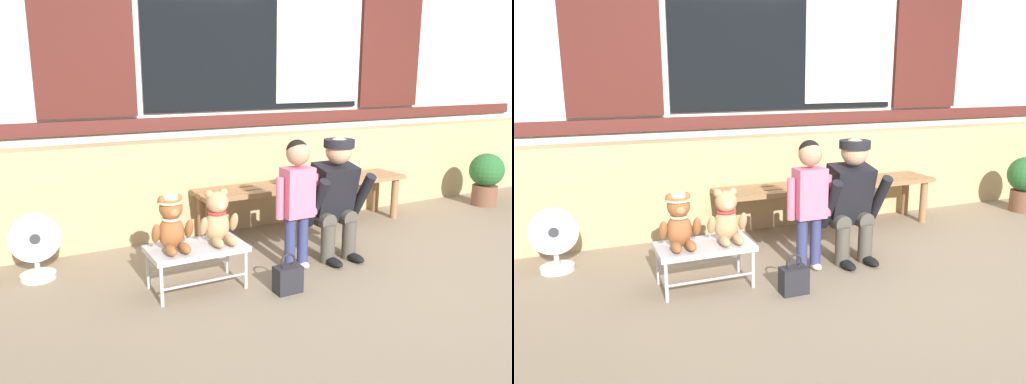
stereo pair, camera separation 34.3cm
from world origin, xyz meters
TOP-DOWN VIEW (x-y plane):
  - ground_plane at (0.00, 0.00)m, footprint 60.00×60.00m
  - brick_low_wall at (0.00, 1.43)m, footprint 8.12×0.25m
  - shop_facade at (0.00, 1.94)m, footprint 8.28×0.26m
  - wooden_bench_long at (0.06, 1.06)m, footprint 2.10×0.40m
  - small_display_bench at (-1.32, 0.25)m, footprint 0.64×0.36m
  - teddy_bear_with_hat at (-1.48, 0.25)m, footprint 0.28×0.27m
  - teddy_bear_plain at (-1.16, 0.25)m, footprint 0.28×0.26m
  - child_standing at (-0.54, 0.25)m, footprint 0.35×0.18m
  - adult_crouching at (-0.16, 0.32)m, footprint 0.50×0.49m
  - handbag_on_ground at (-0.81, -0.08)m, footprint 0.18×0.11m
  - potted_plant at (2.26, 0.84)m, footprint 0.36×0.36m
  - floor_fan at (-2.26, 0.90)m, footprint 0.34×0.24m

SIDE VIEW (x-z plane):
  - ground_plane at x=0.00m, z-range 0.00..0.00m
  - handbag_on_ground at x=-0.81m, z-range -0.04..0.23m
  - floor_fan at x=-2.26m, z-range 0.00..0.48m
  - small_display_bench at x=-1.32m, z-range 0.12..0.42m
  - potted_plant at x=2.26m, z-range 0.04..0.61m
  - wooden_bench_long at x=0.06m, z-range 0.15..0.59m
  - brick_low_wall at x=0.00m, z-range 0.00..0.85m
  - teddy_bear_plain at x=-1.16m, z-range 0.28..0.65m
  - teddy_bear_with_hat at x=-1.48m, z-range 0.29..0.65m
  - adult_crouching at x=-0.16m, z-range 0.01..0.96m
  - child_standing at x=-0.54m, z-range 0.11..1.07m
  - shop_facade at x=0.00m, z-range 0.01..3.52m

